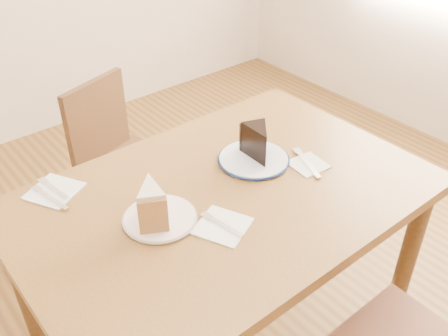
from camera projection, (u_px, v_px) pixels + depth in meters
table at (224, 218)px, 1.51m from camera, size 1.20×0.80×0.75m
chair_far at (124, 162)px, 2.14m from camera, size 0.49×0.49×0.78m
plate_cream at (160, 218)px, 1.35m from camera, size 0.19×0.19×0.01m
plate_navy at (254, 159)px, 1.58m from camera, size 0.22×0.22×0.01m
carrot_cake at (152, 203)px, 1.31m from camera, size 0.11×0.13×0.10m
chocolate_cake at (259, 145)px, 1.55m from camera, size 0.12×0.13×0.09m
napkin_cream at (223, 226)px, 1.33m from camera, size 0.17×0.17×0.00m
napkin_navy at (308, 164)px, 1.57m from camera, size 0.12×0.12×0.00m
napkin_spare at (54, 191)px, 1.46m from camera, size 0.18×0.18×0.00m
fork_cream at (222, 225)px, 1.33m from camera, size 0.04×0.14×0.00m
knife_navy at (307, 163)px, 1.57m from camera, size 0.08×0.16×0.00m
fork_spare at (53, 189)px, 1.46m from camera, size 0.03×0.14×0.00m
knife_spare at (50, 198)px, 1.42m from camera, size 0.04×0.16×0.00m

